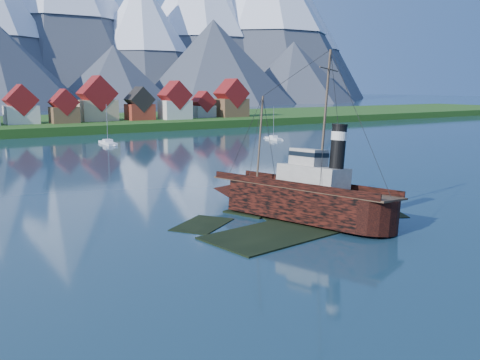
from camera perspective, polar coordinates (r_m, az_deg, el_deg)
ground at (r=64.95m, az=5.54°, el=-4.83°), size 1400.00×1400.00×0.00m
shoal at (r=67.74m, az=5.61°, el=-4.51°), size 31.71×21.24×1.14m
shore_bank at (r=223.39m, az=-22.42°, el=5.07°), size 600.00×80.00×3.20m
seawall at (r=186.22m, az=-20.33°, el=4.34°), size 600.00×2.50×2.00m
tugboat_wreck at (r=68.23m, az=5.80°, el=-1.70°), size 6.48×27.90×22.11m
sailboat_d at (r=165.83m, az=3.58°, el=4.40°), size 2.90×8.02×10.69m
sailboat_e at (r=157.01m, az=-13.91°, el=3.81°), size 2.89×10.28×11.83m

